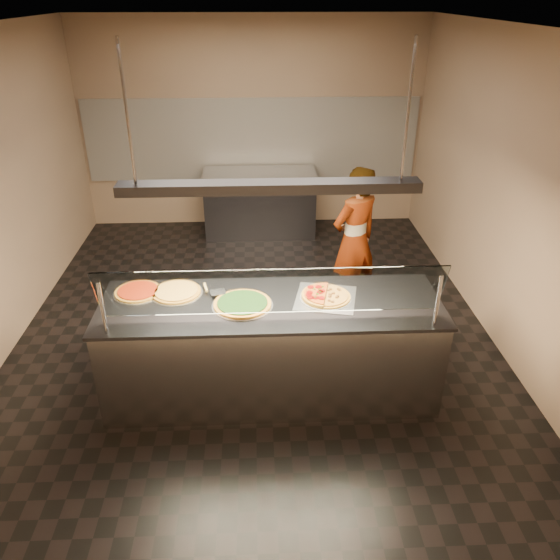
{
  "coord_description": "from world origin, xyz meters",
  "views": [
    {
      "loc": [
        0.04,
        -5.14,
        3.27
      ],
      "look_at": [
        0.23,
        -0.93,
        1.02
      ],
      "focal_mm": 35.0,
      "sensor_mm": 36.0,
      "label": 1
    }
  ],
  "objects_px": {
    "pizza_cheese": "(176,291)",
    "heat_lamp_housing": "(270,187)",
    "pizza_tomato": "(138,291)",
    "pizza_spatula": "(211,289)",
    "half_pizza_pepperoni": "(314,295)",
    "half_pizza_sausage": "(337,295)",
    "perforated_tray": "(325,297)",
    "serving_counter": "(271,348)",
    "worker": "(354,241)",
    "sneeze_guard": "(272,292)",
    "pizza_spinach": "(242,303)",
    "prep_table": "(260,203)"
  },
  "relations": [
    {
      "from": "pizza_cheese",
      "to": "prep_table",
      "type": "relative_size",
      "value": 0.28
    },
    {
      "from": "worker",
      "to": "heat_lamp_housing",
      "type": "xyz_separation_m",
      "value": [
        -0.96,
        -1.47,
        1.12
      ]
    },
    {
      "from": "sneeze_guard",
      "to": "pizza_tomato",
      "type": "bearing_deg",
      "value": 153.52
    },
    {
      "from": "pizza_spinach",
      "to": "prep_table",
      "type": "height_order",
      "value": "pizza_spinach"
    },
    {
      "from": "half_pizza_pepperoni",
      "to": "pizza_spinach",
      "type": "xyz_separation_m",
      "value": [
        -0.61,
        -0.09,
        -0.02
      ]
    },
    {
      "from": "perforated_tray",
      "to": "half_pizza_sausage",
      "type": "height_order",
      "value": "half_pizza_sausage"
    },
    {
      "from": "pizza_cheese",
      "to": "heat_lamp_housing",
      "type": "height_order",
      "value": "heat_lamp_housing"
    },
    {
      "from": "serving_counter",
      "to": "pizza_spinach",
      "type": "distance_m",
      "value": 0.54
    },
    {
      "from": "heat_lamp_housing",
      "to": "serving_counter",
      "type": "bearing_deg",
      "value": 90.0
    },
    {
      "from": "prep_table",
      "to": "pizza_spatula",
      "type": "bearing_deg",
      "value": -97.62
    },
    {
      "from": "perforated_tray",
      "to": "heat_lamp_housing",
      "type": "bearing_deg",
      "value": -172.91
    },
    {
      "from": "prep_table",
      "to": "pizza_tomato",
      "type": "bearing_deg",
      "value": -107.55
    },
    {
      "from": "perforated_tray",
      "to": "pizza_spinach",
      "type": "height_order",
      "value": "pizza_spinach"
    },
    {
      "from": "half_pizza_pepperoni",
      "to": "heat_lamp_housing",
      "type": "height_order",
      "value": "heat_lamp_housing"
    },
    {
      "from": "pizza_cheese",
      "to": "heat_lamp_housing",
      "type": "xyz_separation_m",
      "value": [
        0.82,
        -0.21,
        1.01
      ]
    },
    {
      "from": "half_pizza_pepperoni",
      "to": "half_pizza_sausage",
      "type": "relative_size",
      "value": 1.0
    },
    {
      "from": "half_pizza_sausage",
      "to": "pizza_cheese",
      "type": "relative_size",
      "value": 0.99
    },
    {
      "from": "half_pizza_sausage",
      "to": "pizza_spinach",
      "type": "bearing_deg",
      "value": -173.87
    },
    {
      "from": "half_pizza_pepperoni",
      "to": "worker",
      "type": "distance_m",
      "value": 1.54
    },
    {
      "from": "pizza_cheese",
      "to": "pizza_spatula",
      "type": "distance_m",
      "value": 0.3
    },
    {
      "from": "sneeze_guard",
      "to": "half_pizza_pepperoni",
      "type": "distance_m",
      "value": 0.61
    },
    {
      "from": "pizza_spinach",
      "to": "pizza_spatula",
      "type": "bearing_deg",
      "value": 139.37
    },
    {
      "from": "sneeze_guard",
      "to": "worker",
      "type": "bearing_deg",
      "value": 61.99
    },
    {
      "from": "half_pizza_pepperoni",
      "to": "heat_lamp_housing",
      "type": "bearing_deg",
      "value": -171.0
    },
    {
      "from": "pizza_cheese",
      "to": "worker",
      "type": "xyz_separation_m",
      "value": [
        1.78,
        1.26,
        -0.11
      ]
    },
    {
      "from": "half_pizza_pepperoni",
      "to": "heat_lamp_housing",
      "type": "xyz_separation_m",
      "value": [
        -0.37,
        -0.06,
        0.99
      ]
    },
    {
      "from": "pizza_spatula",
      "to": "heat_lamp_housing",
      "type": "xyz_separation_m",
      "value": [
        0.52,
        -0.21,
        0.99
      ]
    },
    {
      "from": "sneeze_guard",
      "to": "half_pizza_pepperoni",
      "type": "xyz_separation_m",
      "value": [
        0.37,
        0.4,
        -0.26
      ]
    },
    {
      "from": "serving_counter",
      "to": "pizza_tomato",
      "type": "bearing_deg",
      "value": 168.65
    },
    {
      "from": "half_pizza_pepperoni",
      "to": "pizza_cheese",
      "type": "distance_m",
      "value": 1.2
    },
    {
      "from": "pizza_cheese",
      "to": "pizza_tomato",
      "type": "bearing_deg",
      "value": 176.17
    },
    {
      "from": "sneeze_guard",
      "to": "serving_counter",
      "type": "bearing_deg",
      "value": 90.0
    },
    {
      "from": "perforated_tray",
      "to": "pizza_spinach",
      "type": "relative_size",
      "value": 1.16
    },
    {
      "from": "pizza_tomato",
      "to": "heat_lamp_housing",
      "type": "bearing_deg",
      "value": -11.35
    },
    {
      "from": "half_pizza_sausage",
      "to": "pizza_cheese",
      "type": "height_order",
      "value": "half_pizza_sausage"
    },
    {
      "from": "perforated_tray",
      "to": "half_pizza_pepperoni",
      "type": "distance_m",
      "value": 0.1
    },
    {
      "from": "pizza_cheese",
      "to": "pizza_tomato",
      "type": "height_order",
      "value": "same"
    },
    {
      "from": "prep_table",
      "to": "worker",
      "type": "height_order",
      "value": "worker"
    },
    {
      "from": "prep_table",
      "to": "half_pizza_pepperoni",
      "type": "bearing_deg",
      "value": -83.43
    },
    {
      "from": "serving_counter",
      "to": "pizza_spinach",
      "type": "height_order",
      "value": "pizza_spinach"
    },
    {
      "from": "heat_lamp_housing",
      "to": "perforated_tray",
      "type": "bearing_deg",
      "value": 7.09
    },
    {
      "from": "sneeze_guard",
      "to": "heat_lamp_housing",
      "type": "bearing_deg",
      "value": 90.0
    },
    {
      "from": "half_pizza_sausage",
      "to": "pizza_spinach",
      "type": "relative_size",
      "value": 0.87
    },
    {
      "from": "heat_lamp_housing",
      "to": "pizza_cheese",
      "type": "bearing_deg",
      "value": 165.66
    },
    {
      "from": "serving_counter",
      "to": "worker",
      "type": "height_order",
      "value": "worker"
    },
    {
      "from": "pizza_spinach",
      "to": "worker",
      "type": "relative_size",
      "value": 0.31
    },
    {
      "from": "sneeze_guard",
      "to": "half_pizza_sausage",
      "type": "bearing_deg",
      "value": 35.25
    },
    {
      "from": "pizza_spatula",
      "to": "pizza_spinach",
      "type": "bearing_deg",
      "value": -40.63
    },
    {
      "from": "pizza_spatula",
      "to": "heat_lamp_housing",
      "type": "bearing_deg",
      "value": -22.34
    },
    {
      "from": "pizza_tomato",
      "to": "heat_lamp_housing",
      "type": "xyz_separation_m",
      "value": [
        1.15,
        -0.23,
        1.01
      ]
    }
  ]
}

